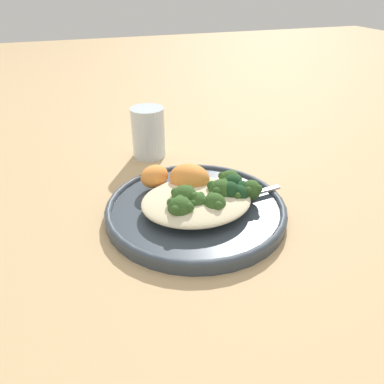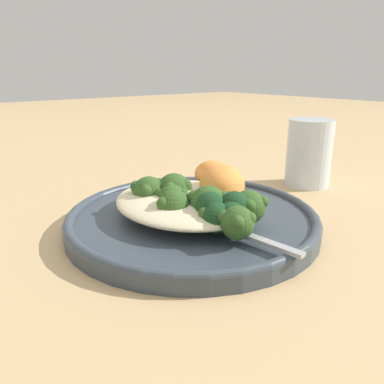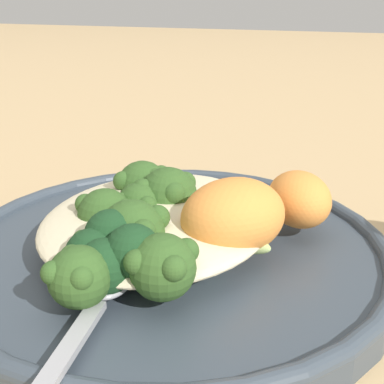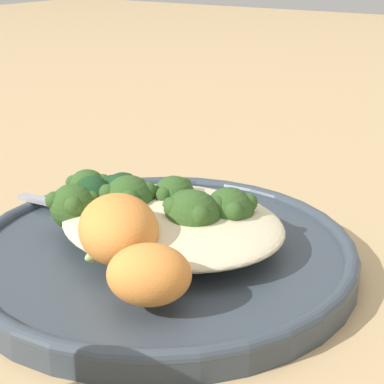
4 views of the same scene
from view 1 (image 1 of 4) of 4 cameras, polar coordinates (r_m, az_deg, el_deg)
The scene contains 16 objects.
ground_plane at distance 0.60m, azimuth -0.58°, elevation -4.23°, with size 4.00×4.00×0.00m, color tan.
plate at distance 0.61m, azimuth 0.59°, elevation -2.57°, with size 0.29×0.29×0.02m.
quinoa_mound at distance 0.59m, azimuth 0.63°, elevation -1.26°, with size 0.17×0.15×0.02m, color beige.
broccoli_stalk_0 at distance 0.57m, azimuth -1.49°, elevation -2.00°, with size 0.08×0.11×0.04m.
broccoli_stalk_1 at distance 0.58m, azimuth -0.91°, elevation -0.70°, with size 0.07×0.10×0.04m.
broccoli_stalk_2 at distance 0.59m, azimuth 0.50°, elevation -0.89°, with size 0.04×0.11×0.03m.
broccoli_stalk_3 at distance 0.58m, azimuth 2.85°, elevation -1.50°, with size 0.04×0.11×0.04m.
broccoli_stalk_4 at distance 0.60m, azimuth 3.94°, elevation 0.21°, with size 0.06×0.08×0.04m.
broccoli_stalk_5 at distance 0.61m, azimuth 5.06°, elevation -0.27°, with size 0.08×0.09×0.03m.
broccoli_stalk_6 at distance 0.62m, azimuth 7.55°, elevation 0.31°, with size 0.11×0.08×0.03m.
broccoli_stalk_7 at distance 0.63m, azimuth 4.18°, elevation 1.50°, with size 0.11×0.06×0.04m.
sweet_potato_chunk_0 at distance 0.64m, azimuth -5.73°, elevation 2.39°, with size 0.05×0.04×0.04m, color orange.
sweet_potato_chunk_1 at distance 0.63m, azimuth -0.37°, elevation 2.14°, with size 0.07×0.05×0.05m, color orange.
kale_tuft at distance 0.61m, azimuth 6.33°, elevation 0.32°, with size 0.06×0.06×0.04m.
spoon at distance 0.62m, azimuth 7.96°, elevation -0.44°, with size 0.10×0.03×0.01m.
water_glass at distance 0.80m, azimuth -6.42°, elevation 9.04°, with size 0.07×0.07×0.10m, color silver.
Camera 1 is at (-0.16, -0.47, 0.34)m, focal length 35.00 mm.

